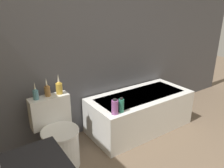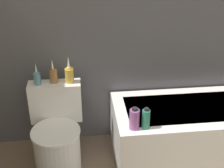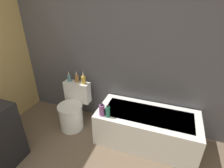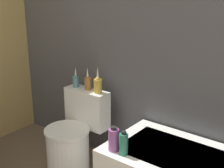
% 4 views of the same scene
% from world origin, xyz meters
% --- Properties ---
extents(wall_back_tiled, '(6.40, 0.06, 2.60)m').
position_xyz_m(wall_back_tiled, '(0.00, 2.33, 1.30)').
color(wall_back_tiled, '#4C4C51').
rests_on(wall_back_tiled, ground_plane).
extents(toilet, '(0.43, 0.54, 0.72)m').
position_xyz_m(toilet, '(-0.36, 1.90, 0.31)').
color(toilet, white).
rests_on(toilet, ground).
extents(vase_gold, '(0.06, 0.06, 0.19)m').
position_xyz_m(vase_gold, '(-0.49, 2.09, 0.79)').
color(vase_gold, teal).
rests_on(vase_gold, toilet).
extents(vase_silver, '(0.06, 0.06, 0.21)m').
position_xyz_m(vase_silver, '(-0.36, 2.11, 0.79)').
color(vase_silver, olive).
rests_on(vase_silver, toilet).
extents(vase_bronze, '(0.07, 0.07, 0.23)m').
position_xyz_m(vase_bronze, '(-0.23, 2.09, 0.80)').
color(vase_bronze, gold).
rests_on(vase_bronze, toilet).
extents(shampoo_bottle_tall, '(0.08, 0.08, 0.18)m').
position_xyz_m(shampoo_bottle_tall, '(0.25, 1.70, 0.59)').
color(shampoo_bottle_tall, '#8C4C8C').
rests_on(shampoo_bottle_tall, bathtub).
extents(shampoo_bottle_short, '(0.06, 0.06, 0.18)m').
position_xyz_m(shampoo_bottle_short, '(0.34, 1.70, 0.58)').
color(shampoo_bottle_short, '#267259').
rests_on(shampoo_bottle_short, bathtub).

